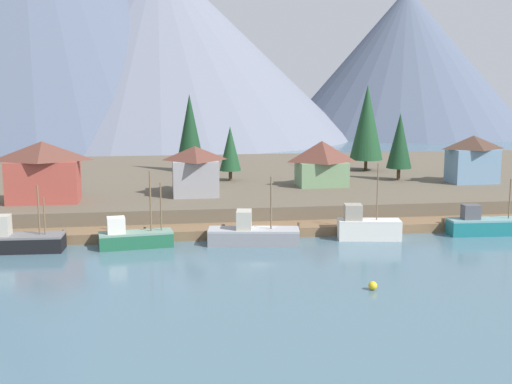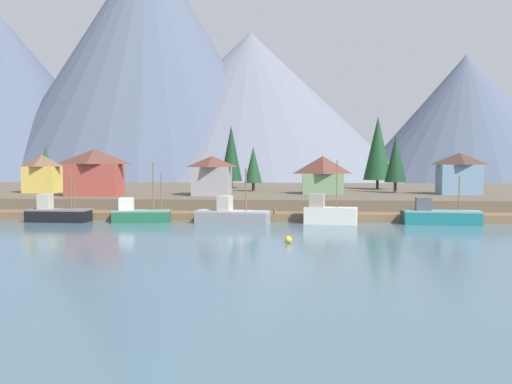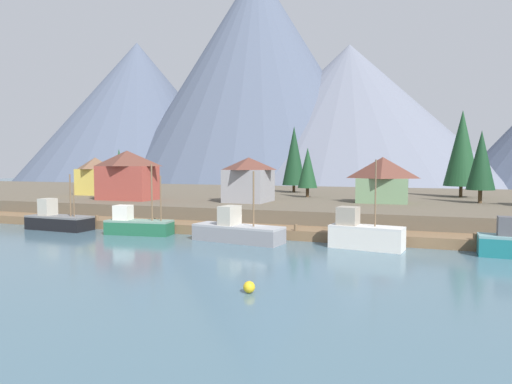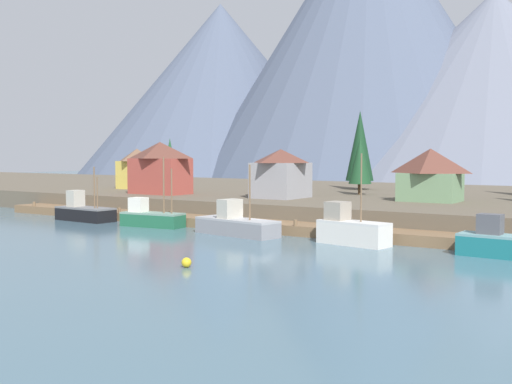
{
  "view_description": "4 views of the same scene",
  "coord_description": "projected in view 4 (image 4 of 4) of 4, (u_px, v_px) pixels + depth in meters",
  "views": [
    {
      "loc": [
        -10.07,
        -65.23,
        15.86
      ],
      "look_at": [
        -0.28,
        2.3,
        4.58
      ],
      "focal_mm": 45.53,
      "sensor_mm": 36.0,
      "label": 1
    },
    {
      "loc": [
        6.67,
        -70.94,
        7.96
      ],
      "look_at": [
        1.5,
        1.56,
        3.72
      ],
      "focal_mm": 39.12,
      "sensor_mm": 36.0,
      "label": 2
    },
    {
      "loc": [
        14.98,
        -42.05,
        7.48
      ],
      "look_at": [
        -1.46,
        3.76,
        4.51
      ],
      "focal_mm": 31.11,
      "sensor_mm": 36.0,
      "label": 3
    },
    {
      "loc": [
        33.87,
        -50.84,
        7.89
      ],
      "look_at": [
        -1.57,
        1.68,
        4.0
      ],
      "focal_mm": 43.39,
      "sensor_mm": 36.0,
      "label": 4
    }
  ],
  "objects": [
    {
      "name": "fishing_boat_black",
      "position": [
        84.0,
        212.0,
        73.29
      ],
      "size": [
        7.96,
        3.2,
        6.43
      ],
      "rotation": [
        0.0,
        0.0,
        -0.04
      ],
      "color": "black",
      "rests_on": "ground_plane"
    },
    {
      "name": "house_grey",
      "position": [
        281.0,
        173.0,
        76.09
      ],
      "size": [
        5.73,
        6.53,
        6.0
      ],
      "color": "gray",
      "rests_on": "shoreline_bank"
    },
    {
      "name": "mountain_central_peak",
      "position": [
        368.0,
        38.0,
        195.5
      ],
      "size": [
        109.51,
        109.51,
        89.12
      ],
      "primitive_type": "cone",
      "color": "#4C566B",
      "rests_on": "ground_plane"
    },
    {
      "name": "ground_plane",
      "position": [
        347.0,
        221.0,
        78.03
      ],
      "size": [
        400.0,
        400.0,
        1.0
      ],
      "primitive_type": "cube",
      "color": "#476675"
    },
    {
      "name": "conifer_mid_right",
      "position": [
        360.0,
        161.0,
        82.12
      ],
      "size": [
        3.02,
        3.02,
        7.67
      ],
      "color": "#4C3823",
      "rests_on": "shoreline_bank"
    },
    {
      "name": "mountain_east_peak",
      "position": [
        493.0,
        87.0,
        179.33
      ],
      "size": [
        116.35,
        116.35,
        54.99
      ],
      "primitive_type": "cone",
      "color": "slate",
      "rests_on": "ground_plane"
    },
    {
      "name": "fishing_boat_white",
      "position": [
        351.0,
        230.0,
        53.92
      ],
      "size": [
        6.71,
        3.31,
        7.95
      ],
      "rotation": [
        0.0,
        0.0,
        -0.16
      ],
      "color": "silver",
      "rests_on": "ground_plane"
    },
    {
      "name": "house_red",
      "position": [
        160.0,
        167.0,
        83.58
      ],
      "size": [
        8.31,
        4.67,
        7.03
      ],
      "color": "#9E4238",
      "rests_on": "shoreline_bank"
    },
    {
      "name": "house_green",
      "position": [
        430.0,
        174.0,
        70.4
      ],
      "size": [
        6.74,
        5.04,
        6.03
      ],
      "color": "#6B8E66",
      "rests_on": "shoreline_bank"
    },
    {
      "name": "fishing_boat_grey",
      "position": [
        236.0,
        224.0,
        60.27
      ],
      "size": [
        9.43,
        4.19,
        6.89
      ],
      "rotation": [
        0.0,
        0.0,
        -0.16
      ],
      "color": "gray",
      "rests_on": "ground_plane"
    },
    {
      "name": "conifer_back_left",
      "position": [
        170.0,
        158.0,
        110.61
      ],
      "size": [
        2.62,
        2.62,
        8.26
      ],
      "color": "#4C3823",
      "rests_on": "shoreline_bank"
    },
    {
      "name": "house_yellow",
      "position": [
        137.0,
        168.0,
        96.03
      ],
      "size": [
        5.45,
        4.43,
        6.24
      ],
      "color": "gold",
      "rests_on": "shoreline_bank"
    },
    {
      "name": "conifer_near_right",
      "position": [
        360.0,
        146.0,
        94.06
      ],
      "size": [
        4.22,
        4.22,
        12.01
      ],
      "color": "#4C3823",
      "rests_on": "shoreline_bank"
    },
    {
      "name": "channel_buoy",
      "position": [
        186.0,
        262.0,
        43.04
      ],
      "size": [
        0.7,
        0.7,
        0.7
      ],
      "primitive_type": "sphere",
      "color": "gold",
      "rests_on": "ground_plane"
    },
    {
      "name": "dock",
      "position": [
        270.0,
        227.0,
        63.07
      ],
      "size": [
        80.0,
        4.0,
        1.6
      ],
      "color": "brown",
      "rests_on": "ground_plane"
    },
    {
      "name": "shoreline_bank",
      "position": [
        384.0,
        201.0,
        87.86
      ],
      "size": [
        400.0,
        56.0,
        2.5
      ],
      "primitive_type": "cube",
      "color": "brown",
      "rests_on": "ground_plane"
    },
    {
      "name": "fishing_boat_green",
      "position": [
        151.0,
        217.0,
        67.25
      ],
      "size": [
        7.39,
        3.21,
        7.57
      ],
      "rotation": [
        0.0,
        0.0,
        0.13
      ],
      "color": "#1E5B3D",
      "rests_on": "ground_plane"
    },
    {
      "name": "mountain_west_peak",
      "position": [
        221.0,
        90.0,
        221.89
      ],
      "size": [
        102.17,
        102.17,
        61.43
      ],
      "primitive_type": "cone",
      "color": "#4C566B",
      "rests_on": "ground_plane"
    }
  ]
}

